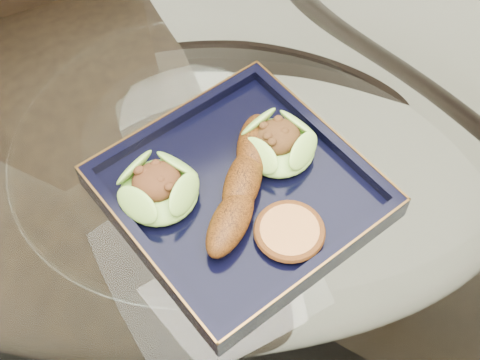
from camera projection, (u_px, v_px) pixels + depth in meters
dining_table at (206, 241)px, 0.94m from camera, size 1.13×1.13×0.77m
dining_chair at (41, 120)px, 1.06m from camera, size 0.49×0.49×1.07m
navy_plate at (240, 195)px, 0.77m from camera, size 0.31×0.31×0.02m
lettuce_wrap_left at (159, 190)px, 0.74m from camera, size 0.10×0.10×0.03m
lettuce_wrap_right at (278, 145)px, 0.78m from camera, size 0.09×0.09×0.03m
roasted_plantain at (243, 183)px, 0.75m from camera, size 0.16×0.17×0.04m
crumb_patty at (289, 232)px, 0.72m from camera, size 0.09×0.09×0.01m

